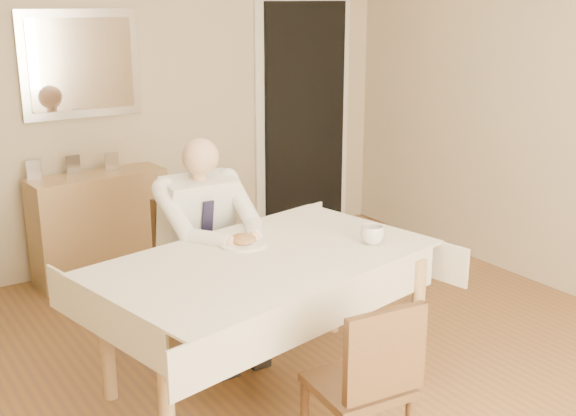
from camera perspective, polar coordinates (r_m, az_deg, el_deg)
room at (r=3.40m, az=3.24°, el=4.28°), size 5.00×5.02×2.60m
doorway at (r=6.31m, az=1.27°, el=7.15°), size 0.96×0.07×2.10m
mirror at (r=5.41m, az=-16.04°, el=10.87°), size 0.86×0.04×0.76m
dining_table at (r=3.67m, az=-1.86°, el=-5.07°), size 1.91×1.35×0.75m
chair_far at (r=4.46m, az=-7.72°, el=-3.86°), size 0.45×0.46×0.85m
chair_near at (r=3.16m, az=6.35°, el=-13.36°), size 0.42×0.42×0.81m
seated_man at (r=4.15m, az=-6.14°, el=-2.24°), size 0.48×0.72×1.24m
plate at (r=3.81m, az=-3.58°, el=-2.80°), size 0.26×0.26×0.02m
food at (r=3.80m, az=-3.58°, el=-2.49°), size 0.14×0.14×0.06m
knife at (r=3.77m, az=-2.60°, el=-2.70°), size 0.01×0.13×0.01m
fork at (r=3.74m, az=-3.66°, el=-2.92°), size 0.01×0.13×0.01m
coffee_mug at (r=3.83m, az=6.68°, el=-2.12°), size 0.15×0.15×0.10m
sideboard at (r=5.49m, az=-14.62°, el=-1.34°), size 1.00×0.41×0.78m
photo_frame_left at (r=5.33m, az=-19.46°, el=2.86°), size 0.10×0.02×0.14m
photo_frame_center at (r=5.40m, az=-16.62°, el=3.29°), size 0.10×0.02×0.14m
photo_frame_right at (r=5.43m, az=-13.77°, el=3.56°), size 0.10×0.02×0.14m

